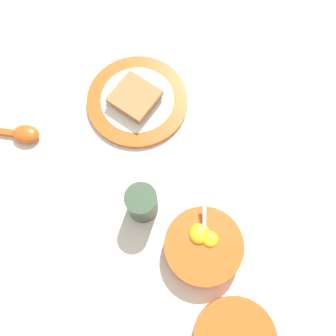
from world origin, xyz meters
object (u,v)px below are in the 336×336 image
(egg_bowl, at_px, (203,246))
(drinking_cup, at_px, (142,203))
(toast_sandwich, at_px, (135,97))
(toast_plate, at_px, (137,101))
(soup_spoon, at_px, (19,133))

(egg_bowl, xyz_separation_m, drinking_cup, (0.09, 0.11, 0.02))
(toast_sandwich, relative_size, drinking_cup, 1.46)
(egg_bowl, height_order, toast_plate, egg_bowl)
(toast_sandwich, distance_m, drinking_cup, 0.24)
(egg_bowl, distance_m, drinking_cup, 0.15)
(egg_bowl, relative_size, toast_sandwich, 1.23)
(egg_bowl, height_order, soup_spoon, egg_bowl)
(toast_plate, relative_size, toast_sandwich, 1.77)
(egg_bowl, bearing_deg, soup_spoon, 54.35)
(egg_bowl, distance_m, toast_plate, 0.36)
(egg_bowl, xyz_separation_m, soup_spoon, (0.27, 0.38, -0.01))
(egg_bowl, relative_size, drinking_cup, 1.80)
(toast_plate, height_order, drinking_cup, drinking_cup)
(egg_bowl, bearing_deg, drinking_cup, 52.23)
(soup_spoon, xyz_separation_m, drinking_cup, (-0.18, -0.26, 0.03))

